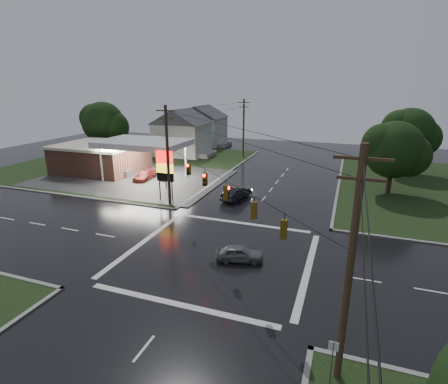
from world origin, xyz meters
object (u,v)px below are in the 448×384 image
(tree_ne_near, at_px, (395,150))
(car_north, at_px, (236,193))
(utility_pole_n, at_px, (244,127))
(tree_nw_behind, at_px, (104,123))
(car_crossing, at_px, (239,253))
(utility_pole_nw, at_px, (168,155))
(house_far, at_px, (202,125))
(gas_station, at_px, (107,156))
(utility_pole_se, at_px, (350,268))
(tree_ne_far, at_px, (410,133))
(pylon_sign, at_px, (165,167))
(house_near, at_px, (182,132))
(car_pump, at_px, (145,175))

(tree_ne_near, relative_size, car_north, 1.92)
(utility_pole_n, distance_m, tree_nw_behind, 25.63)
(car_north, bearing_deg, car_crossing, 122.96)
(utility_pole_nw, height_order, house_far, utility_pole_nw)
(gas_station, bearing_deg, utility_pole_nw, -32.23)
(house_far, height_order, tree_nw_behind, tree_nw_behind)
(utility_pole_se, relative_size, utility_pole_n, 1.05)
(tree_ne_far, xyz_separation_m, car_crossing, (-15.31, -34.35, -5.56))
(utility_pole_n, height_order, tree_ne_far, utility_pole_n)
(tree_ne_far, bearing_deg, utility_pole_n, 171.45)
(pylon_sign, relative_size, house_near, 0.54)
(house_near, xyz_separation_m, tree_ne_near, (35.09, -14.01, 1.16))
(utility_pole_nw, xyz_separation_m, tree_ne_far, (26.65, 24.49, 0.46))
(utility_pole_n, relative_size, house_near, 0.95)
(tree_ne_far, relative_size, car_north, 2.10)
(car_pump, bearing_deg, tree_ne_near, 3.84)
(gas_station, relative_size, utility_pole_nw, 2.38)
(utility_pole_n, relative_size, car_pump, 2.26)
(utility_pole_n, distance_m, house_far, 16.00)
(tree_nw_behind, bearing_deg, car_pump, -37.74)
(house_far, distance_m, tree_nw_behind, 21.65)
(utility_pole_se, xyz_separation_m, tree_nw_behind, (-43.34, 39.49, 0.46))
(gas_station, height_order, house_far, house_far)
(house_near, bearing_deg, utility_pole_nw, -66.63)
(pylon_sign, distance_m, utility_pole_nw, 2.22)
(pylon_sign, relative_size, utility_pole_se, 0.55)
(tree_nw_behind, relative_size, tree_ne_far, 1.02)
(utility_pole_se, xyz_separation_m, tree_ne_far, (7.65, 43.49, 0.46))
(utility_pole_n, height_order, car_pump, utility_pole_n)
(car_north, bearing_deg, house_near, -36.90)
(pylon_sign, height_order, tree_nw_behind, tree_nw_behind)
(tree_ne_near, relative_size, tree_ne_far, 0.92)
(utility_pole_nw, relative_size, utility_pole_se, 1.00)
(utility_pole_se, relative_size, tree_nw_behind, 1.10)
(tree_ne_near, bearing_deg, house_near, 158.24)
(gas_station, height_order, house_near, house_near)
(car_north, bearing_deg, utility_pole_se, 132.25)
(car_north, bearing_deg, tree_ne_far, -121.05)
(gas_station, xyz_separation_m, tree_ne_near, (39.82, 2.29, 3.01))
(tree_nw_behind, xyz_separation_m, tree_ne_far, (50.99, 4.00, -0.00))
(utility_pole_se, xyz_separation_m, car_crossing, (-7.66, 9.15, -5.10))
(gas_station, height_order, pylon_sign, pylon_sign)
(tree_nw_behind, distance_m, car_north, 35.18)
(gas_station, bearing_deg, pylon_sign, -31.22)
(tree_ne_far, xyz_separation_m, car_north, (-20.18, -20.10, -5.41))
(house_near, distance_m, car_pump, 19.02)
(house_far, height_order, car_north, house_far)
(car_pump, bearing_deg, tree_ne_far, 21.13)
(tree_nw_behind, bearing_deg, utility_pole_se, -42.34)
(utility_pole_n, xyz_separation_m, car_north, (6.47, -24.11, -4.70))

